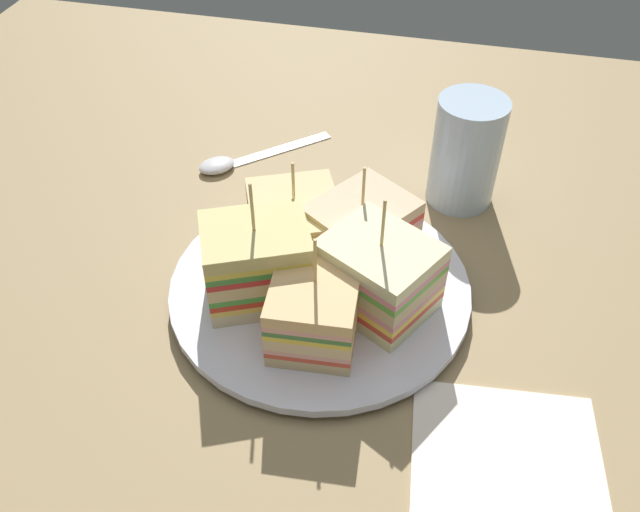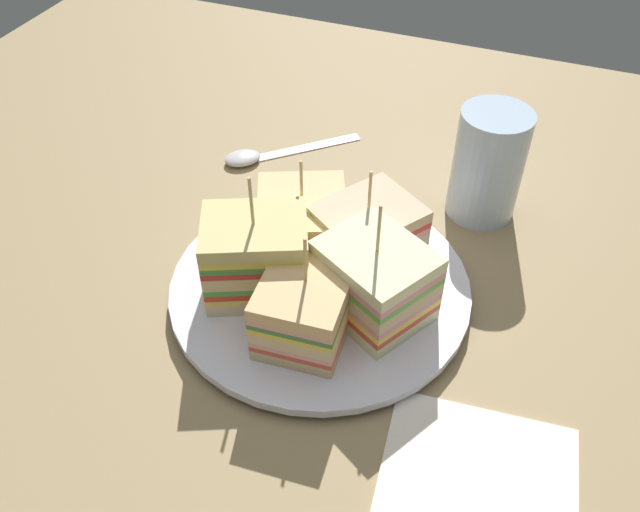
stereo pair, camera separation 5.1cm
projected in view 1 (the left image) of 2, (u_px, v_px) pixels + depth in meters
The scene contains 11 objects.
ground_plane at pixel (320, 302), 54.87cm from camera, with size 112.63×96.52×1.80cm, color #9A8159.
plate at pixel (320, 288), 53.69cm from camera, with size 24.11×24.11×1.35cm.
sandwich_wedge_0 at pixel (295, 225), 54.84cm from camera, with size 9.73×10.11×8.60cm.
sandwich_wedge_1 at pixel (258, 263), 50.24cm from camera, with size 9.68×8.72×10.84cm.
sandwich_wedge_2 at pixel (316, 306), 48.02cm from camera, with size 6.71×8.37×9.13cm.
sandwich_wedge_3 at pixel (378, 275), 49.69cm from camera, with size 10.03×9.46×10.25cm.
sandwich_wedge_4 at pixel (361, 230), 54.09cm from camera, with size 9.70×10.11×8.77cm.
chip_pile at pixel (311, 262), 53.27cm from camera, with size 7.59×7.55×2.67cm.
spoon at pixel (234, 161), 67.10cm from camera, with size 12.11×11.24×1.00cm.
napkin at pixel (507, 454), 43.52cm from camera, with size 12.36×10.38×0.50cm, color white.
drinking_glass at pixel (465, 159), 60.48cm from camera, with size 6.23×6.23×10.34cm.
Camera 1 is at (-8.61, 36.14, 39.66)cm, focal length 37.32 mm.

